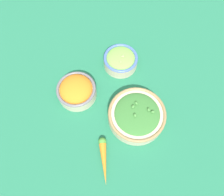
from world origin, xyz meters
name	(u,v)px	position (x,y,z in m)	size (l,w,h in m)	color
ground_plane	(112,101)	(0.00, 0.00, 0.00)	(3.00, 3.00, 0.00)	#23704C
bowl_lettuce	(121,60)	(-0.14, 0.10, 0.03)	(0.14, 0.14, 0.07)	beige
bowl_broccoli	(137,115)	(0.10, 0.05, 0.03)	(0.22, 0.22, 0.07)	beige
bowl_carrots	(76,90)	(-0.09, -0.11, 0.04)	(0.15, 0.15, 0.08)	beige
loose_carrot	(104,159)	(0.20, -0.12, 0.01)	(0.16, 0.07, 0.03)	orange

